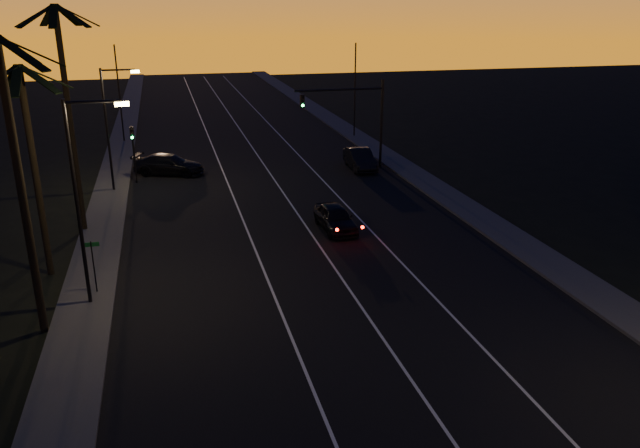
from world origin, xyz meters
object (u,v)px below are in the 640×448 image
object	(u,v)px
lead_car	(335,218)
cross_car	(169,165)
signal_mast	(353,109)
right_car	(360,159)

from	to	relation	value
lead_car	cross_car	bearing A→B (deg)	120.99
signal_mast	cross_car	world-z (taller)	signal_mast
cross_car	lead_car	bearing A→B (deg)	-59.01
signal_mast	right_car	size ratio (longest dim) A/B	1.44
signal_mast	lead_car	world-z (taller)	signal_mast
signal_mast	cross_car	bearing A→B (deg)	172.77
signal_mast	right_car	distance (m)	4.02
right_car	signal_mast	bearing A→B (deg)	165.53
right_car	cross_car	bearing A→B (deg)	172.47
signal_mast	cross_car	distance (m)	14.88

